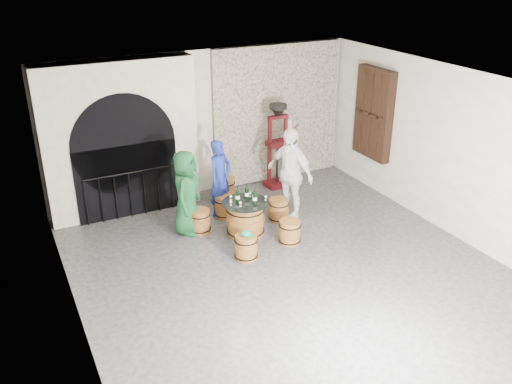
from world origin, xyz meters
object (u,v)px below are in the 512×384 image
wine_bottle_center (255,197)px  barrel_stool_far (224,206)px  side_barrel (225,190)px  wine_bottle_right (247,193)px  person_green (186,192)px  person_white (290,174)px  barrel_stool_right (279,210)px  person_blue (220,178)px  barrel_stool_near_right (290,232)px  wine_bottle_left (238,196)px  barrel_table (245,219)px  barrel_stool_near_left (246,247)px  corking_press (278,140)px  barrel_stool_left (200,221)px

wine_bottle_center → barrel_stool_far: bearing=100.5°
wine_bottle_center → side_barrel: wine_bottle_center is taller
barrel_stool_far → wine_bottle_right: 1.00m
person_green → wine_bottle_right: size_ratio=5.18×
person_white → wine_bottle_center: size_ratio=5.90×
barrel_stool_right → person_blue: (-0.94, 0.81, 0.58)m
barrel_stool_near_right → person_green: bearing=139.8°
person_green → barrel_stool_right: bearing=-66.1°
person_blue → wine_bottle_left: person_blue is taller
barrel_table → barrel_stool_far: size_ratio=1.90×
person_white → wine_bottle_center: person_white is taller
wine_bottle_left → wine_bottle_right: (0.21, 0.04, 0.00)m
wine_bottle_left → side_barrel: size_ratio=0.54×
side_barrel → barrel_table: bearing=-98.6°
barrel_stool_near_right → side_barrel: size_ratio=0.79×
barrel_stool_far → barrel_stool_near_right: bearing=-67.5°
side_barrel → barrel_stool_far: bearing=-115.2°
barrel_table → person_white: 1.35m
barrel_stool_near_left → wine_bottle_center: 1.05m
barrel_stool_far → corking_press: (1.75, 0.92, 0.91)m
barrel_stool_right → person_green: bearing=168.1°
person_green → barrel_stool_left: bearing=-87.7°
barrel_table → barrel_stool_near_left: barrel_table is taller
barrel_stool_left → person_blue: (0.69, 0.56, 0.58)m
barrel_table → corking_press: size_ratio=0.46×
barrel_stool_left → wine_bottle_left: wine_bottle_left is taller
barrel_stool_left → person_white: person_white is taller
person_white → wine_bottle_right: size_ratio=5.90×
person_blue → wine_bottle_center: size_ratio=5.01×
person_white → wine_bottle_right: bearing=-99.2°
person_green → side_barrel: size_ratio=2.80×
barrel_table → barrel_stool_near_left: bearing=-115.1°
side_barrel → wine_bottle_center: bearing=-93.2°
barrel_stool_near_right → barrel_stool_near_left: size_ratio=1.00×
barrel_table → person_green: bearing=146.4°
barrel_stool_right → person_white: 0.78m
barrel_stool_near_left → side_barrel: size_ratio=0.79×
barrel_stool_left → side_barrel: side_barrel is taller
person_white → side_barrel: person_white is taller
barrel_stool_near_right → wine_bottle_right: (-0.51, 0.80, 0.59)m
barrel_stool_left → wine_bottle_right: size_ratio=1.46×
person_blue → person_white: person_white is taller
barrel_stool_near_right → barrel_stool_near_left: same height
barrel_stool_near_right → wine_bottle_left: size_ratio=1.46×
barrel_stool_right → corking_press: bearing=62.5°
barrel_stool_far → side_barrel: size_ratio=0.79×
barrel_table → person_green: (-0.96, 0.63, 0.50)m
wine_bottle_left → wine_bottle_right: same height
barrel_stool_near_right → barrel_stool_near_left: 0.99m
wine_bottle_right → wine_bottle_center: bearing=-78.9°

